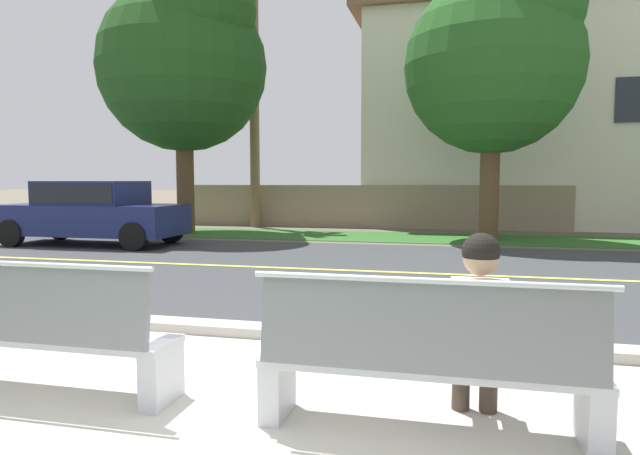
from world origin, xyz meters
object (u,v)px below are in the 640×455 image
car_navy_near (93,210)px  shade_tree_far_left (186,54)px  bench_left (35,334)px  shade_tree_left (499,51)px  streetlamp (189,92)px  seated_person_white (478,324)px  bench_right (426,363)px  palm_tree_short (253,5)px

car_navy_near → shade_tree_far_left: size_ratio=0.55×
bench_left → shade_tree_left: size_ratio=0.28×
bench_left → streetlamp: (-4.51, 11.60, 3.63)m
seated_person_white → shade_tree_left: (0.93, 11.31, 4.09)m
bench_right → streetlamp: 14.16m
shade_tree_left → shade_tree_far_left: bearing=-179.2°
bench_left → bench_right: 2.76m
bench_right → shade_tree_far_left: bearing=122.5°
seated_person_white → shade_tree_far_left: shade_tree_far_left is taller
seated_person_white → bench_left: bearing=-176.8°
shade_tree_far_left → palm_tree_short: palm_tree_short is taller
bench_right → shade_tree_far_left: 14.24m
palm_tree_short → shade_tree_left: bearing=-19.9°
bench_right → palm_tree_short: bearing=113.7°
car_navy_near → bench_right: bearing=-45.4°
shade_tree_far_left → palm_tree_short: 3.67m
bench_left → shade_tree_far_left: shade_tree_far_left is taller
seated_person_white → car_navy_near: bearing=136.2°
car_navy_near → shade_tree_far_left: bearing=70.7°
seated_person_white → streetlamp: streetlamp is taller
bench_right → palm_tree_short: size_ratio=0.23×
bench_right → shade_tree_left: shade_tree_left is taller
bench_right → car_navy_near: bearing=134.6°
car_navy_near → palm_tree_short: 8.85m
bench_left → palm_tree_short: bearing=103.7°
bench_right → shade_tree_far_left: size_ratio=0.26×
bench_right → seated_person_white: 0.41m
bench_left → shade_tree_far_left: (-4.47, 11.36, 4.65)m
seated_person_white → bench_right: bearing=-150.7°
shade_tree_far_left → shade_tree_left: 8.47m
bench_left → shade_tree_far_left: bearing=111.5°
shade_tree_left → palm_tree_short: (-7.46, 2.70, 2.46)m
seated_person_white → car_navy_near: size_ratio=0.29×
seated_person_white → palm_tree_short: 16.79m
bench_right → car_navy_near: size_ratio=0.48×
seated_person_white → streetlamp: (-7.58, 11.43, 3.42)m
shade_tree_far_left → car_navy_near: bearing=-109.3°
streetlamp → palm_tree_short: (1.04, 2.58, 3.13)m
seated_person_white → shade_tree_left: shade_tree_left is taller
shade_tree_left → bench_right: bearing=-96.1°
seated_person_white → palm_tree_short: (-6.54, 14.01, 6.55)m
seated_person_white → palm_tree_short: palm_tree_short is taller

